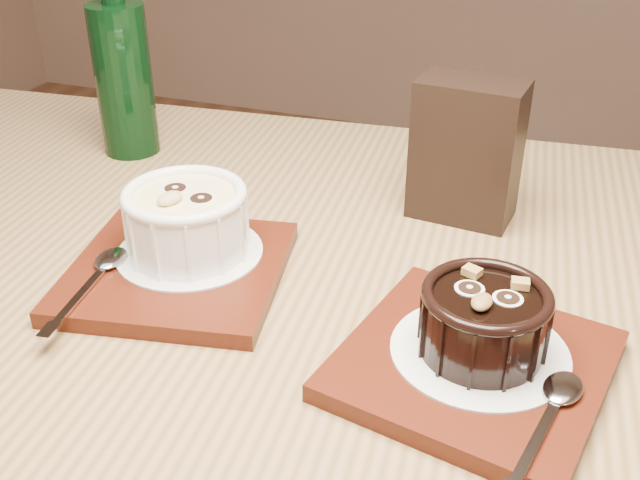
# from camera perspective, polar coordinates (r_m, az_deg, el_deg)

# --- Properties ---
(table) EXTENTS (1.26, 0.90, 0.75)m
(table) POSITION_cam_1_polar(r_m,az_deg,el_deg) (0.69, -0.47, -10.38)
(table) COLOR brown
(table) RESTS_ON ground
(tray_left) EXTENTS (0.21, 0.21, 0.01)m
(tray_left) POSITION_cam_1_polar(r_m,az_deg,el_deg) (0.67, -10.82, -2.34)
(tray_left) COLOR #4D190C
(tray_left) RESTS_ON table
(doily_left) EXTENTS (0.13, 0.13, 0.00)m
(doily_left) POSITION_cam_1_polar(r_m,az_deg,el_deg) (0.68, -9.89, -0.88)
(doily_left) COLOR white
(doily_left) RESTS_ON tray_left
(ramekin_white) EXTENTS (0.11, 0.11, 0.06)m
(ramekin_white) POSITION_cam_1_polar(r_m,az_deg,el_deg) (0.66, -10.15, 1.67)
(ramekin_white) COLOR white
(ramekin_white) RESTS_ON doily_left
(spoon_left) EXTENTS (0.04, 0.14, 0.01)m
(spoon_left) POSITION_cam_1_polar(r_m,az_deg,el_deg) (0.65, -16.98, -2.90)
(spoon_left) COLOR silver
(spoon_left) RESTS_ON tray_left
(tray_right) EXTENTS (0.21, 0.21, 0.01)m
(tray_right) POSITION_cam_1_polar(r_m,az_deg,el_deg) (0.56, 11.57, -9.33)
(tray_right) COLOR #4D190C
(tray_right) RESTS_ON table
(doily_right) EXTENTS (0.13, 0.13, 0.00)m
(doily_right) POSITION_cam_1_polar(r_m,az_deg,el_deg) (0.56, 12.06, -8.29)
(doily_right) COLOR white
(doily_right) RESTS_ON tray_right
(ramekin_dark) EXTENTS (0.09, 0.09, 0.06)m
(ramekin_dark) POSITION_cam_1_polar(r_m,az_deg,el_deg) (0.54, 12.38, -5.84)
(ramekin_dark) COLOR black
(ramekin_dark) RESTS_ON doily_right
(spoon_right) EXTENTS (0.05, 0.14, 0.01)m
(spoon_right) POSITION_cam_1_polar(r_m,az_deg,el_deg) (0.51, 16.91, -12.89)
(spoon_right) COLOR silver
(spoon_right) RESTS_ON tray_right
(condiment_stand) EXTENTS (0.11, 0.07, 0.14)m
(condiment_stand) POSITION_cam_1_polar(r_m,az_deg,el_deg) (0.75, 11.10, 6.69)
(condiment_stand) COLOR black
(condiment_stand) RESTS_ON table
(green_bottle) EXTENTS (0.06, 0.06, 0.24)m
(green_bottle) POSITION_cam_1_polar(r_m,az_deg,el_deg) (0.91, -14.77, 12.13)
(green_bottle) COLOR black
(green_bottle) RESTS_ON table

